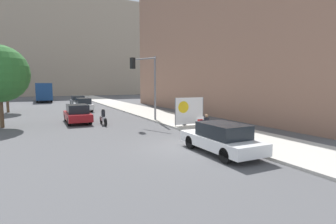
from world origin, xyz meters
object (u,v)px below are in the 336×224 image
Objects in this scene: motorcycle_on_road at (103,118)px; seated_protester at (207,123)px; parked_car_curbside at (221,138)px; street_tree_midblock at (5,69)px; traffic_light_pole at (147,77)px; city_bus_on_road at (44,91)px; protest_banner at (189,111)px; car_on_road_nearest at (77,114)px; car_on_road_midblock at (83,105)px; car_on_road_distant at (78,101)px; jogger_on_sidewalk at (184,113)px.

seated_protester is at bearing -54.79° from motorcycle_on_road.
street_tree_midblock is at bearing 113.33° from parked_car_curbside.
city_bus_on_road is (-7.13, 32.46, -1.81)m from traffic_light_pole.
city_bus_on_road is at bearing 104.07° from protest_banner.
city_bus_on_road is 19.26m from street_tree_midblock.
car_on_road_nearest is (-5.17, 2.24, -2.96)m from traffic_light_pole.
protest_banner is at bearing -75.93° from city_bus_on_road.
city_bus_on_road is (-3.80, 20.73, 1.13)m from car_on_road_midblock.
city_bus_on_road reaches higher than car_on_road_distant.
car_on_road_nearest is 0.41× the size of city_bus_on_road.
car_on_road_nearest is 0.63× the size of street_tree_midblock.
car_on_road_nearest reaches higher than parked_car_curbside.
car_on_road_distant is at bearing 87.91° from motorcycle_on_road.
car_on_road_midblock is 21.11m from city_bus_on_road.
protest_banner is 16.14m from car_on_road_midblock.
parked_car_curbside is at bearing -109.42° from protest_banner.
car_on_road_distant is (-4.12, 27.06, -0.04)m from seated_protester.
motorcycle_on_road is at bearing 115.68° from seated_protester.
car_on_road_midblock is 8.74m from car_on_road_distant.
seated_protester is at bearing -81.34° from car_on_road_distant.
city_bus_on_road is at bearing 100.39° from car_on_road_midblock.
protest_banner is 0.53× the size of car_on_road_distant.
jogger_on_sidewalk is 6.27m from motorcycle_on_road.
jogger_on_sidewalk reaches higher than parked_car_curbside.
jogger_on_sidewalk is 7.53m from parked_car_curbside.
city_bus_on_road is (-8.75, 35.75, 0.89)m from jogger_on_sidewalk.
seated_protester is 3.15m from protest_banner.
jogger_on_sidewalk is 0.39× the size of car_on_road_nearest.
car_on_road_midblock reaches higher than car_on_road_nearest.
car_on_road_distant is (2.38, 18.22, -0.04)m from car_on_road_nearest.
traffic_light_pole reaches higher than car_on_road_midblock.
parked_car_curbside is at bearing -85.89° from car_on_road_distant.
car_on_road_distant is at bearing 97.75° from traffic_light_pole.
car_on_road_midblock is (1.84, 9.50, 0.01)m from car_on_road_nearest.
jogger_on_sidewalk is 21.62m from street_tree_midblock.
protest_banner is at bearing -61.87° from traffic_light_pole.
protest_banner is 24.45m from car_on_road_distant.
traffic_light_pole reaches higher than protest_banner.
car_on_road_distant is (-4.40, 23.74, -0.28)m from jogger_on_sidewalk.
seated_protester is at bearing 75.15° from jogger_on_sidewalk.
car_on_road_distant is (0.55, 8.72, -0.04)m from car_on_road_midblock.
car_on_road_distant is (-2.78, 20.45, -2.99)m from traffic_light_pole.
car_on_road_distant is at bearing 38.73° from street_tree_midblock.
car_on_road_distant is at bearing 94.11° from parked_car_curbside.
traffic_light_pole is at bearing -82.25° from car_on_road_distant.
street_tree_midblock reaches higher than jogger_on_sidewalk.
protest_banner is at bearing -53.31° from street_tree_midblock.
parked_car_curbside reaches higher than seated_protester.
car_on_road_midblock is 2.13× the size of motorcycle_on_road.
street_tree_midblock is (-8.26, -6.63, 4.06)m from car_on_road_distant.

